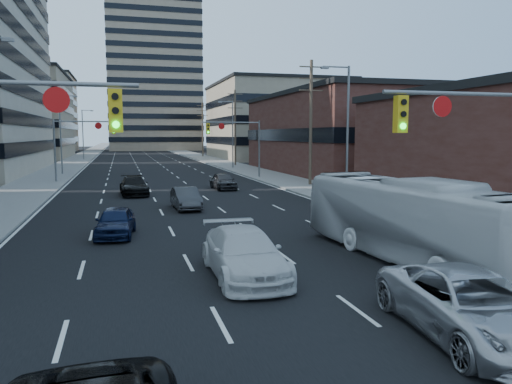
{
  "coord_description": "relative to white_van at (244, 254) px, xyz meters",
  "views": [
    {
      "loc": [
        -4.0,
        -5.39,
        4.54
      ],
      "look_at": [
        1.32,
        14.27,
        2.2
      ],
      "focal_mm": 35.0,
      "sensor_mm": 36.0,
      "label": 1
    }
  ],
  "objects": [
    {
      "name": "road_surface",
      "position": [
        0.29,
        120.23,
        -0.76
      ],
      "size": [
        18.0,
        300.0,
        0.02
      ],
      "primitive_type": "cube",
      "color": "black",
      "rests_on": "ground"
    },
    {
      "name": "sidewalk_left",
      "position": [
        -11.21,
        120.23,
        -0.69
      ],
      "size": [
        5.0,
        300.0,
        0.15
      ],
      "primitive_type": "cube",
      "color": "slate",
      "rests_on": "ground"
    },
    {
      "name": "sidewalk_right",
      "position": [
        11.79,
        120.23,
        -0.69
      ],
      "size": [
        5.0,
        300.0,
        0.15
      ],
      "primitive_type": "cube",
      "color": "slate",
      "rests_on": "ground"
    },
    {
      "name": "office_left_far",
      "position": [
        -23.71,
        90.23,
        7.23
      ],
      "size": [
        20.0,
        30.0,
        16.0
      ],
      "primitive_type": "cube",
      "color": "gray",
      "rests_on": "ground"
    },
    {
      "name": "storefront_right_mid",
      "position": [
        24.29,
        40.23,
        3.73
      ],
      "size": [
        20.0,
        30.0,
        9.0
      ],
      "primitive_type": "cube",
      "color": "#472119",
      "rests_on": "ground"
    },
    {
      "name": "office_right_far",
      "position": [
        25.29,
        78.23,
        6.23
      ],
      "size": [
        22.0,
        28.0,
        14.0
      ],
      "primitive_type": "cube",
      "color": "gray",
      "rests_on": "ground"
    },
    {
      "name": "apartment_tower",
      "position": [
        6.29,
        140.23,
        28.23
      ],
      "size": [
        26.0,
        26.0,
        58.0
      ],
      "primitive_type": "cube",
      "color": "gray",
      "rests_on": "ground"
    },
    {
      "name": "bg_block_left",
      "position": [
        -27.71,
        130.23,
        9.23
      ],
      "size": [
        24.0,
        24.0,
        20.0
      ],
      "primitive_type": "cube",
      "color": "#ADA089",
      "rests_on": "ground"
    },
    {
      "name": "bg_block_right",
      "position": [
        32.29,
        120.23,
        5.23
      ],
      "size": [
        22.0,
        22.0,
        12.0
      ],
      "primitive_type": "cube",
      "color": "gray",
      "rests_on": "ground"
    },
    {
      "name": "signal_near_right",
      "position": [
        7.75,
        -1.77,
        3.56
      ],
      "size": [
        6.59,
        0.33,
        6.0
      ],
      "color": "slate",
      "rests_on": "ground"
    },
    {
      "name": "signal_far_left",
      "position": [
        -7.39,
        35.23,
        3.53
      ],
      "size": [
        6.09,
        0.33,
        6.0
      ],
      "color": "slate",
      "rests_on": "ground"
    },
    {
      "name": "signal_far_right",
      "position": [
        7.98,
        35.23,
        3.53
      ],
      "size": [
        6.09,
        0.33,
        6.0
      ],
      "color": "slate",
      "rests_on": "ground"
    },
    {
      "name": "utility_pole_block",
      "position": [
        12.49,
        26.23,
        5.01
      ],
      "size": [
        2.2,
        0.28,
        11.0
      ],
      "color": "#4C3D2D",
      "rests_on": "ground"
    },
    {
      "name": "utility_pole_midblock",
      "position": [
        12.49,
        56.23,
        5.01
      ],
      "size": [
        2.2,
        0.28,
        11.0
      ],
      "color": "#4C3D2D",
      "rests_on": "ground"
    },
    {
      "name": "utility_pole_distant",
      "position": [
        12.49,
        86.23,
        5.01
      ],
      "size": [
        2.2,
        0.28,
        11.0
      ],
      "color": "#4C3D2D",
      "rests_on": "ground"
    },
    {
      "name": "streetlight_left_mid",
      "position": [
        -10.05,
        45.23,
        4.28
      ],
      "size": [
        2.03,
        0.22,
        9.0
      ],
      "color": "slate",
      "rests_on": "ground"
    },
    {
      "name": "streetlight_left_far",
      "position": [
        -10.05,
        80.23,
        4.28
      ],
      "size": [
        2.03,
        0.22,
        9.0
      ],
      "color": "slate",
      "rests_on": "ground"
    },
    {
      "name": "streetlight_right_near",
      "position": [
        10.63,
        15.23,
        4.28
      ],
      "size": [
        2.03,
        0.22,
        9.0
      ],
      "color": "slate",
      "rests_on": "ground"
    },
    {
      "name": "streetlight_right_far",
      "position": [
        10.63,
        50.23,
        4.28
      ],
      "size": [
        2.03,
        0.22,
        9.0
      ],
      "color": "slate",
      "rests_on": "ground"
    },
    {
      "name": "white_van",
      "position": [
        0.0,
        0.0,
        0.0
      ],
      "size": [
        2.18,
        5.3,
        1.53
      ],
      "primitive_type": "imported",
      "rotation": [
        0.0,
        0.0,
        -0.01
      ],
      "color": "silver",
      "rests_on": "ground"
    },
    {
      "name": "silver_suv",
      "position": [
        3.75,
        -6.01,
        -0.02
      ],
      "size": [
        2.96,
        5.6,
        1.5
      ],
      "primitive_type": "imported",
      "rotation": [
        0.0,
        0.0,
        -0.09
      ],
      "color": "#B3B4B8",
      "rests_on": "ground"
    },
    {
      "name": "transit_bus",
      "position": [
        6.29,
        0.49,
        0.73
      ],
      "size": [
        3.65,
        10.99,
        3.0
      ],
      "primitive_type": "imported",
      "rotation": [
        0.0,
        0.0,
        0.11
      ],
      "color": "silver",
      "rests_on": "ground"
    },
    {
      "name": "sedan_blue",
      "position": [
        -4.03,
        7.73,
        -0.1
      ],
      "size": [
        2.0,
        4.06,
        1.33
      ],
      "primitive_type": "imported",
      "rotation": [
        0.0,
        0.0,
        -0.11
      ],
      "color": "#0C1533",
      "rests_on": "ground"
    },
    {
      "name": "sedan_grey_center",
      "position": [
        0.06,
        15.2,
        -0.1
      ],
      "size": [
        1.58,
        4.1,
        1.33
      ],
      "primitive_type": "imported",
      "rotation": [
        0.0,
        0.0,
        0.04
      ],
      "color": "#343437",
      "rests_on": "ground"
    },
    {
      "name": "sedan_black_far",
      "position": [
        -2.83,
        23.31,
        -0.06
      ],
      "size": [
        2.21,
        4.95,
        1.41
      ],
      "primitive_type": "imported",
      "rotation": [
        0.0,
        0.0,
        0.05
      ],
      "color": "black",
      "rests_on": "ground"
    },
    {
      "name": "sedan_grey_right",
      "position": [
        4.47,
        25.53,
        -0.07
      ],
      "size": [
        1.86,
        4.15,
        1.39
      ],
      "primitive_type": "imported",
      "rotation": [
        0.0,
        0.0,
        0.06
      ],
      "color": "#2C2C2E",
      "rests_on": "ground"
    }
  ]
}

